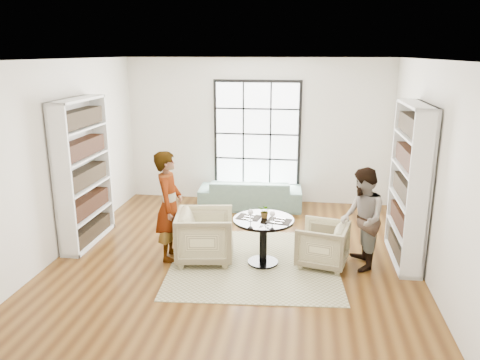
% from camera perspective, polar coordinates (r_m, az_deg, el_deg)
% --- Properties ---
extents(ground, '(6.00, 6.00, 0.00)m').
position_cam_1_polar(ground, '(7.40, -0.54, -9.41)').
color(ground, brown).
extents(room_shell, '(6.00, 6.01, 6.00)m').
position_cam_1_polar(room_shell, '(7.49, 0.07, 1.10)').
color(room_shell, silver).
rests_on(room_shell, ground).
extents(rug, '(2.68, 2.68, 0.01)m').
position_cam_1_polar(rug, '(7.23, 1.75, -10.00)').
color(rug, tan).
rests_on(rug, ground).
extents(pedestal_table, '(0.90, 0.90, 0.72)m').
position_cam_1_polar(pedestal_table, '(7.00, 2.86, -6.27)').
color(pedestal_table, black).
rests_on(pedestal_table, ground).
extents(sofa, '(2.12, 0.94, 0.61)m').
position_cam_1_polar(sofa, '(9.58, 1.28, -1.64)').
color(sofa, slate).
rests_on(sofa, ground).
extents(armchair_left, '(0.98, 0.96, 0.78)m').
position_cam_1_polar(armchair_left, '(7.20, -4.26, -6.80)').
color(armchair_left, tan).
rests_on(armchair_left, ground).
extents(armchair_right, '(0.86, 0.84, 0.66)m').
position_cam_1_polar(armchair_right, '(7.14, 10.00, -7.73)').
color(armchair_right, tan).
rests_on(armchair_right, ground).
extents(person_left, '(0.46, 0.65, 1.69)m').
position_cam_1_polar(person_left, '(7.18, -8.63, -3.14)').
color(person_left, gray).
rests_on(person_left, ground).
extents(person_right, '(0.64, 0.78, 1.51)m').
position_cam_1_polar(person_right, '(7.03, 14.66, -4.64)').
color(person_right, gray).
rests_on(person_right, ground).
extents(placemat_left, '(0.38, 0.32, 0.01)m').
position_cam_1_polar(placemat_left, '(6.99, 1.09, -4.54)').
color(placemat_left, black).
rests_on(placemat_left, pedestal_table).
extents(placemat_right, '(0.38, 0.32, 0.01)m').
position_cam_1_polar(placemat_right, '(6.86, 4.79, -5.00)').
color(placemat_right, black).
rests_on(placemat_right, pedestal_table).
extents(cutlery_left, '(0.18, 0.24, 0.01)m').
position_cam_1_polar(cutlery_left, '(6.99, 1.09, -4.48)').
color(cutlery_left, silver).
rests_on(cutlery_left, placemat_left).
extents(cutlery_right, '(0.18, 0.24, 0.01)m').
position_cam_1_polar(cutlery_right, '(6.85, 4.79, -4.94)').
color(cutlery_right, silver).
rests_on(cutlery_right, placemat_right).
extents(wine_glass_left, '(0.08, 0.08, 0.18)m').
position_cam_1_polar(wine_glass_left, '(6.82, 1.29, -3.98)').
color(wine_glass_left, silver).
rests_on(wine_glass_left, pedestal_table).
extents(wine_glass_right, '(0.08, 0.08, 0.17)m').
position_cam_1_polar(wine_glass_right, '(6.77, 3.97, -4.16)').
color(wine_glass_right, silver).
rests_on(wine_glass_right, pedestal_table).
extents(flower_centerpiece, '(0.23, 0.21, 0.20)m').
position_cam_1_polar(flower_centerpiece, '(6.95, 3.07, -3.82)').
color(flower_centerpiece, gray).
rests_on(flower_centerpiece, pedestal_table).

